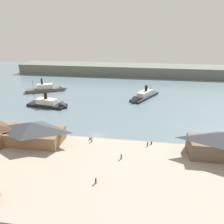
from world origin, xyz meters
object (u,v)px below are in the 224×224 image
object	(u,v)px
pedestrian_walking_east	(148,144)
ferry_approaching_west	(50,89)
ferry_shed_customs_shed	(224,144)
mooring_post_center_east	(151,143)
ferry_outer_harbor	(52,104)
pedestrian_by_tram	(121,156)
pedestrian_near_east_shed	(92,139)
ferry_shed_west_terminal	(32,132)
pedestrian_near_cart	(96,181)
ferry_approaching_east	(142,97)
mooring_post_east	(90,139)

from	to	relation	value
pedestrian_walking_east	ferry_approaching_west	bearing A→B (deg)	135.85
ferry_shed_customs_shed	pedestrian_walking_east	size ratio (longest dim) A/B	13.30
mooring_post_center_east	ferry_outer_harbor	distance (m)	57.67
ferry_shed_customs_shed	ferry_approaching_west	distance (m)	102.82
pedestrian_by_tram	pedestrian_near_east_shed	size ratio (longest dim) A/B	0.94
ferry_shed_west_terminal	pedestrian_walking_east	distance (m)	38.45
pedestrian_walking_east	pedestrian_near_cart	bearing A→B (deg)	-122.92
ferry_shed_west_terminal	pedestrian_near_east_shed	xyz separation A→B (m)	(19.52, 3.05, -2.87)
ferry_shed_west_terminal	pedestrian_near_east_shed	bearing A→B (deg)	8.88
pedestrian_by_tram	pedestrian_near_cart	distance (m)	12.36
ferry_shed_customs_shed	ferry_approaching_east	xyz separation A→B (m)	(-24.65, 54.08, -4.08)
mooring_post_center_east	pedestrian_near_east_shed	bearing A→B (deg)	-175.97
ferry_shed_west_terminal	pedestrian_near_east_shed	size ratio (longest dim) A/B	11.26
mooring_post_center_east	ferry_approaching_east	distance (m)	50.36
ferry_approaching_east	pedestrian_near_cart	bearing A→B (deg)	-98.03
ferry_shed_west_terminal	ferry_shed_customs_shed	size ratio (longest dim) A/B	1.01
ferry_shed_customs_shed	pedestrian_near_east_shed	size ratio (longest dim) A/B	11.19
ferry_approaching_west	pedestrian_near_cart	bearing A→B (deg)	-58.77
mooring_post_east	ferry_approaching_east	world-z (taller)	ferry_approaching_east
pedestrian_near_cart	mooring_post_center_east	xyz separation A→B (m)	(14.06, 20.99, -0.32)
pedestrian_near_east_shed	ferry_approaching_east	size ratio (longest dim) A/B	0.07
ferry_shed_customs_shed	pedestrian_near_cart	distance (m)	38.84
ferry_shed_customs_shed	mooring_post_east	distance (m)	41.78
ferry_shed_west_terminal	ferry_outer_harbor	distance (m)	36.96
pedestrian_by_tram	ferry_approaching_east	xyz separation A→B (m)	(4.93, 59.94, -0.70)
ferry_shed_west_terminal	ferry_outer_harbor	bearing A→B (deg)	104.32
pedestrian_walking_east	ferry_approaching_west	size ratio (longest dim) A/B	0.06
pedestrian_near_cart	ferry_approaching_east	world-z (taller)	ferry_approaching_east
ferry_outer_harbor	pedestrian_by_tram	bearing A→B (deg)	-45.97
ferry_shed_customs_shed	mooring_post_east	bearing A→B (deg)	174.97
pedestrian_near_east_shed	ferry_outer_harbor	bearing A→B (deg)	131.29
mooring_post_center_east	ferry_approaching_east	size ratio (longest dim) A/B	0.04
mooring_post_east	ferry_outer_harbor	distance (m)	41.88
pedestrian_near_cart	mooring_post_center_east	distance (m)	25.27
pedestrian_walking_east	ferry_outer_harbor	bearing A→B (deg)	145.64
pedestrian_walking_east	pedestrian_near_east_shed	distance (m)	18.68
ferry_approaching_west	pedestrian_by_tram	bearing A→B (deg)	-51.91
ferry_shed_customs_shed	pedestrian_near_cart	bearing A→B (deg)	-153.75
mooring_post_center_east	mooring_post_east	world-z (taller)	same
pedestrian_walking_east	pedestrian_near_cart	size ratio (longest dim) A/B	0.90
pedestrian_near_east_shed	ferry_approaching_east	xyz separation A→B (m)	(15.87, 51.60, -0.75)
pedestrian_near_cart	pedestrian_walking_east	bearing A→B (deg)	57.08
mooring_post_center_east	ferry_outer_harbor	xyz separation A→B (m)	(-48.51, 31.19, -0.35)
ferry_approaching_east	ferry_outer_harbor	world-z (taller)	ferry_outer_harbor
pedestrian_walking_east	ferry_approaching_east	bearing A→B (deg)	93.12
mooring_post_east	ferry_approaching_west	size ratio (longest dim) A/B	0.04
ferry_shed_west_terminal	pedestrian_by_tram	world-z (taller)	ferry_shed_west_terminal
pedestrian_by_tram	mooring_post_east	xyz separation A→B (m)	(-11.88, 9.50, -0.32)
pedestrian_near_east_shed	mooring_post_center_east	world-z (taller)	pedestrian_near_east_shed
pedestrian_by_tram	pedestrian_near_cart	bearing A→B (deg)	-114.44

